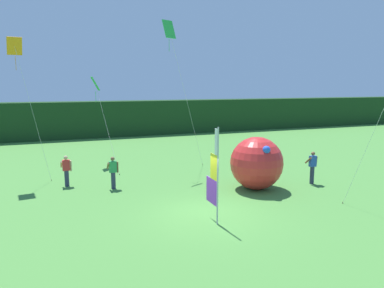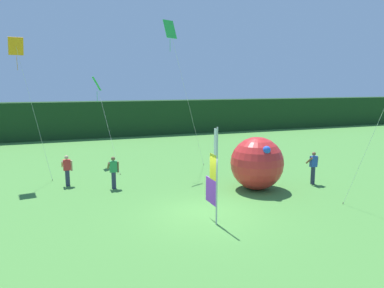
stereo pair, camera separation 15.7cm
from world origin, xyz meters
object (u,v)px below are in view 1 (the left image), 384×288
(kite_orange_diamond_3, at_px, (16,52))
(kite_green_diamond_2, at_px, (170,35))
(banner_flag, at_px, (214,177))
(kite_green_diamond_1, at_px, (96,87))
(inflatable_balloon, at_px, (257,163))
(person_far_left, at_px, (66,170))
(person_mid_field, at_px, (113,172))
(person_near_banner, at_px, (312,167))

(kite_orange_diamond_3, bearing_deg, kite_green_diamond_2, -3.17)
(banner_flag, relative_size, kite_green_diamond_1, 0.64)
(inflatable_balloon, distance_m, kite_orange_diamond_3, 13.44)
(kite_green_diamond_2, bearing_deg, kite_orange_diamond_3, 176.83)
(banner_flag, bearing_deg, person_far_left, 124.73)
(inflatable_balloon, distance_m, kite_green_diamond_2, 8.91)
(person_mid_field, xyz_separation_m, kite_orange_diamond_3, (-4.19, 3.15, 5.93))
(kite_green_diamond_2, bearing_deg, kite_green_diamond_1, 136.09)
(person_near_banner, bearing_deg, banner_flag, -156.84)
(person_near_banner, height_order, inflatable_balloon, inflatable_balloon)
(person_mid_field, height_order, kite_orange_diamond_3, kite_orange_diamond_3)
(banner_flag, bearing_deg, kite_green_diamond_2, 82.66)
(banner_flag, height_order, person_mid_field, banner_flag)
(kite_green_diamond_1, xyz_separation_m, kite_green_diamond_2, (3.85, -3.71, 2.94))
(person_far_left, bearing_deg, person_mid_field, -31.87)
(kite_green_diamond_2, distance_m, kite_orange_diamond_3, 8.22)
(person_mid_field, xyz_separation_m, person_far_left, (-2.15, 1.34, -0.02))
(banner_flag, relative_size, person_mid_field, 2.24)
(person_far_left, relative_size, inflatable_balloon, 0.61)
(banner_flag, distance_m, person_mid_field, 6.56)
(person_near_banner, xyz_separation_m, person_mid_field, (-9.86, 2.85, -0.05))
(kite_green_diamond_1, bearing_deg, kite_orange_diamond_3, -142.69)
(kite_green_diamond_2, height_order, kite_orange_diamond_3, kite_green_diamond_2)
(banner_flag, bearing_deg, person_near_banner, 23.16)
(person_far_left, relative_size, kite_green_diamond_2, 0.18)
(person_near_banner, relative_size, kite_green_diamond_2, 0.20)
(inflatable_balloon, xyz_separation_m, kite_orange_diamond_3, (-10.84, 5.74, 5.48))
(person_near_banner, xyz_separation_m, inflatable_balloon, (-3.22, 0.26, 0.40))
(person_mid_field, xyz_separation_m, kite_green_diamond_2, (3.94, 2.70, 7.08))
(kite_orange_diamond_3, bearing_deg, person_far_left, -41.57)
(person_far_left, bearing_deg, inflatable_balloon, -24.07)
(person_far_left, height_order, kite_green_diamond_2, kite_green_diamond_2)
(banner_flag, distance_m, person_near_banner, 7.68)
(kite_orange_diamond_3, bearing_deg, kite_green_diamond_1, 37.31)
(person_near_banner, distance_m, kite_orange_diamond_3, 16.37)
(inflatable_balloon, xyz_separation_m, kite_green_diamond_2, (-2.71, 5.29, 6.63))
(person_mid_field, relative_size, kite_green_diamond_2, 0.19)
(person_near_banner, height_order, person_far_left, person_near_banner)
(person_far_left, bearing_deg, kite_green_diamond_1, 66.26)
(person_far_left, distance_m, kite_green_diamond_1, 6.93)
(person_far_left, xyz_separation_m, inflatable_balloon, (8.79, -3.93, 0.47))
(kite_green_diamond_2, bearing_deg, person_near_banner, -43.13)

